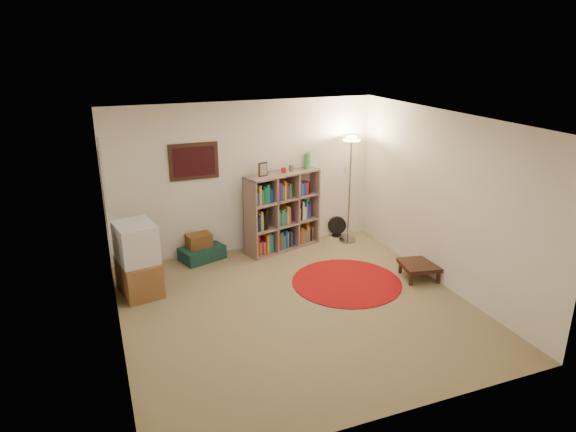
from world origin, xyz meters
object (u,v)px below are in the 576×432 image
object	(u,v)px
bookshelf	(281,213)
side_table	(419,266)
floor_lamp	(351,155)
suitcase	(202,253)
floor_fan	(337,226)
tv_stand	(138,260)

from	to	relation	value
bookshelf	side_table	distance (m)	2.43
floor_lamp	suitcase	bearing A→B (deg)	177.00
floor_fan	suitcase	distance (m)	2.52
suitcase	floor_lamp	bearing A→B (deg)	-21.81
tv_stand	side_table	world-z (taller)	tv_stand
tv_stand	side_table	bearing A→B (deg)	-25.34
suitcase	side_table	bearing A→B (deg)	-51.72
floor_lamp	suitcase	xyz separation A→B (m)	(-2.60, 0.14, -1.45)
bookshelf	side_table	size ratio (longest dim) A/B	2.55
floor_fan	side_table	size ratio (longest dim) A/B	0.60
floor_fan	side_table	bearing A→B (deg)	-60.29
floor_fan	side_table	xyz separation A→B (m)	(0.38, -2.01, 0.01)
floor_lamp	suitcase	world-z (taller)	floor_lamp
tv_stand	side_table	xyz separation A→B (m)	(3.95, -1.04, -0.30)
floor_fan	floor_lamp	bearing A→B (deg)	-53.81
floor_lamp	tv_stand	xyz separation A→B (m)	(-3.66, -0.69, -1.06)
floor_lamp	bookshelf	bearing A→B (deg)	174.98
tv_stand	side_table	distance (m)	4.10
suitcase	side_table	size ratio (longest dim) A/B	1.24
bookshelf	floor_fan	size ratio (longest dim) A/B	4.25
suitcase	side_table	distance (m)	3.45
floor_lamp	side_table	distance (m)	2.22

